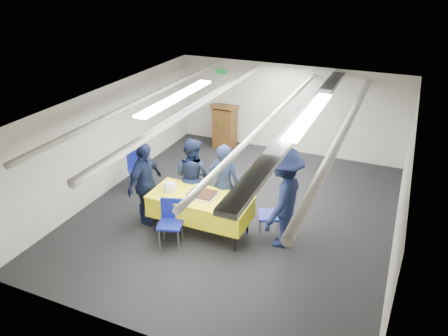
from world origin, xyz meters
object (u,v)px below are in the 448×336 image
at_px(sailor_b, 192,176).
at_px(podium, 225,125).
at_px(chair_near, 171,218).
at_px(sailor_a, 224,184).
at_px(chair_left, 137,166).
at_px(chair_right, 275,211).
at_px(sailor_d, 283,198).
at_px(serving_table, 200,206).
at_px(sheet_cake, 202,195).
at_px(sailor_c, 145,184).

bearing_deg(sailor_b, podium, -67.30).
relative_size(chair_near, sailor_a, 0.53).
height_order(chair_near, chair_left, same).
bearing_deg(chair_right, sailor_d, -43.34).
relative_size(podium, sailor_a, 0.76).
bearing_deg(serving_table, podium, 107.13).
relative_size(sheet_cake, sailor_d, 0.27).
distance_m(chair_right, sailor_b, 1.80).
relative_size(sailor_a, sailor_d, 0.88).
xyz_separation_m(chair_right, sailor_a, (-1.05, 0.09, 0.29)).
xyz_separation_m(sailor_b, sailor_d, (1.95, -0.36, 0.14)).
bearing_deg(sailor_c, sailor_a, -63.44).
height_order(serving_table, sailor_b, sailor_b).
height_order(chair_left, sailor_d, sailor_d).
bearing_deg(chair_left, sheet_cake, -26.25).
distance_m(sheet_cake, sailor_c, 1.17).
bearing_deg(sailor_d, sailor_c, -79.05).
bearing_deg(chair_near, serving_table, 58.03).
xyz_separation_m(serving_table, sailor_b, (-0.47, 0.62, 0.24)).
bearing_deg(sailor_a, podium, -75.55).
relative_size(chair_right, sailor_b, 0.55).
bearing_deg(chair_near, chair_right, 30.28).
relative_size(chair_left, sailor_d, 0.47).
height_order(serving_table, sailor_a, sailor_a).
height_order(serving_table, chair_right, chair_right).
bearing_deg(chair_left, sailor_a, -12.79).
relative_size(sheet_cake, podium, 0.41).
height_order(chair_left, sailor_c, sailor_c).
relative_size(sheet_cake, chair_right, 0.58).
height_order(sheet_cake, podium, podium).
xyz_separation_m(podium, sailor_d, (2.70, -3.72, 0.32)).
bearing_deg(chair_near, sailor_d, 23.43).
relative_size(chair_near, sailor_c, 0.53).
bearing_deg(serving_table, sailor_d, 9.96).
height_order(sailor_c, sailor_d, sailor_d).
relative_size(chair_right, sailor_c, 0.53).
height_order(sailor_a, sailor_c, sailor_c).
distance_m(sailor_b, sailor_d, 1.99).
height_order(chair_left, sailor_b, sailor_b).
height_order(podium, sailor_c, sailor_c).
height_order(sheet_cake, chair_left, chair_left).
distance_m(serving_table, sailor_b, 0.81).
height_order(sailor_b, sailor_c, sailor_c).
bearing_deg(sailor_d, chair_left, -98.63).
distance_m(podium, chair_near, 4.59).
relative_size(podium, sailor_d, 0.67).
relative_size(chair_left, sailor_c, 0.53).
xyz_separation_m(sheet_cake, sailor_d, (1.43, 0.26, 0.12)).
xyz_separation_m(serving_table, sheet_cake, (0.04, -0.00, 0.25)).
bearing_deg(sheet_cake, chair_left, 153.75).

